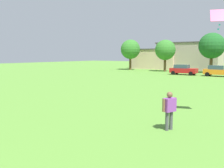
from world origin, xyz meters
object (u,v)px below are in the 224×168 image
object	(u,v)px
kite	(221,17)
adult_bystander	(169,107)
parked_car_red_0	(183,70)
tree_far_left	(130,49)
tree_center	(212,46)
parked_car_orange_1	(218,71)
tree_left	(165,50)

from	to	relation	value
kite	adult_bystander	bearing A→B (deg)	-109.20
parked_car_red_0	adult_bystander	bearing A→B (deg)	-72.53
tree_far_left	tree_center	distance (m)	16.95
parked_car_orange_1	tree_center	distance (m)	8.44
tree_far_left	tree_left	bearing A→B (deg)	-5.90
adult_bystander	parked_car_orange_1	distance (m)	30.51
tree_left	parked_car_orange_1	bearing A→B (deg)	-28.61
parked_car_red_0	tree_center	world-z (taller)	tree_center
tree_left	adult_bystander	bearing A→B (deg)	-67.24
adult_bystander	parked_car_red_0	bearing A→B (deg)	39.88
adult_bystander	kite	xyz separation A→B (m)	(1.23, 3.53, 4.22)
tree_center	tree_far_left	bearing A→B (deg)	179.88
kite	tree_center	size ratio (longest dim) A/B	0.15
adult_bystander	parked_car_orange_1	xyz separation A→B (m)	(-4.07, 30.23, -0.16)
kite	tree_left	distance (m)	36.71
kite	tree_far_left	xyz separation A→B (m)	(-24.90, 33.67, -0.79)
tree_left	tree_center	size ratio (longest dim) A/B	0.86
tree_far_left	tree_left	size ratio (longest dim) A/B	1.06
kite	parked_car_orange_1	world-z (taller)	kite
parked_car_red_0	tree_far_left	distance (m)	16.15
tree_center	adult_bystander	bearing A→B (deg)	-79.74
kite	tree_left	bearing A→B (deg)	116.67
adult_bystander	tree_center	world-z (taller)	tree_center
parked_car_red_0	tree_far_left	xyz separation A→B (m)	(-14.14, 6.92, 3.59)
tree_left	tree_center	world-z (taller)	tree_center
kite	parked_car_orange_1	distance (m)	27.57
adult_bystander	tree_far_left	bearing A→B (deg)	54.88
adult_bystander	tree_center	size ratio (longest dim) A/B	0.24
parked_car_orange_1	tree_left	distance (m)	13.16
kite	tree_left	xyz separation A→B (m)	(-16.47, 32.80, -1.02)
parked_car_orange_1	tree_center	size ratio (longest dim) A/B	0.59
kite	parked_car_orange_1	bearing A→B (deg)	101.23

